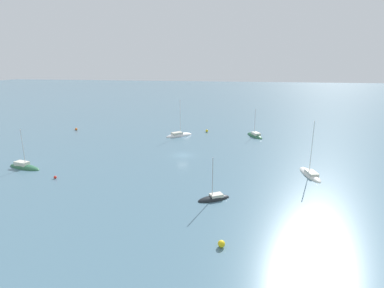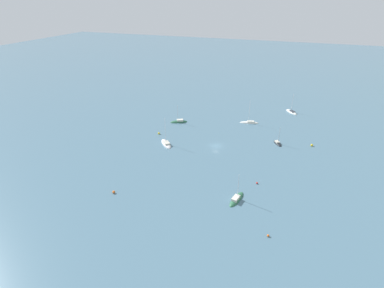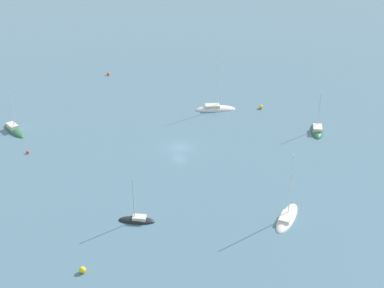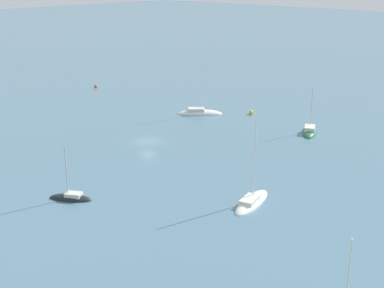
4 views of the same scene
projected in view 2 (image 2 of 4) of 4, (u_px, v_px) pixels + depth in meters
name	position (u px, v px, depth m)	size (l,w,h in m)	color
ground_plane	(216.00, 146.00, 117.60)	(600.00, 600.00, 0.00)	slate
sailboat_0	(249.00, 123.00, 138.26)	(4.30, 8.82, 11.51)	white
sailboat_1	(179.00, 122.00, 139.03)	(5.96, 8.12, 9.16)	#2D6647
sailboat_2	(166.00, 144.00, 118.86)	(8.33, 8.03, 11.83)	silver
sailboat_3	(278.00, 143.00, 119.26)	(5.73, 4.57, 7.82)	black
sailboat_4	(291.00, 112.00, 150.35)	(7.71, 6.89, 10.53)	white
sailboat_5	(236.00, 199.00, 87.00)	(8.61, 3.94, 9.21)	#2D6647
mooring_buoy_0	(257.00, 183.00, 94.22)	(0.57, 0.57, 0.57)	red
mooring_buoy_1	(159.00, 133.00, 127.15)	(0.86, 0.86, 0.86)	yellow
mooring_buoy_2	(114.00, 192.00, 89.74)	(0.81, 0.81, 0.81)	orange
mooring_buoy_3	(268.00, 236.00, 73.80)	(0.60, 0.60, 0.60)	orange
mooring_buoy_4	(312.00, 145.00, 117.22)	(0.88, 0.88, 0.88)	yellow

